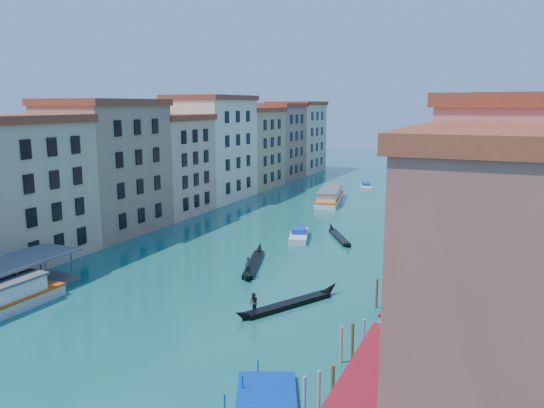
{
  "coord_description": "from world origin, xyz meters",
  "views": [
    {
      "loc": [
        28.64,
        -23.07,
        19.22
      ],
      "look_at": [
        0.22,
        41.77,
        5.87
      ],
      "focal_mm": 35.0,
      "sensor_mm": 36.0,
      "label": 1
    }
  ],
  "objects_px": {
    "gondola_fore": "(254,263)",
    "gondola_right": "(287,302)",
    "blue_dock": "(266,397)",
    "vaporetto_far": "(330,195)",
    "vaporetto_stop": "(2,287)"
  },
  "relations": [
    {
      "from": "gondola_fore",
      "to": "gondola_right",
      "type": "distance_m",
      "value": 13.67
    },
    {
      "from": "gondola_right",
      "to": "blue_dock",
      "type": "height_order",
      "value": "gondola_right"
    },
    {
      "from": "vaporetto_far",
      "to": "gondola_fore",
      "type": "bearing_deg",
      "value": -95.38
    },
    {
      "from": "gondola_fore",
      "to": "blue_dock",
      "type": "xyz_separation_m",
      "value": [
        13.53,
        -26.25,
        -0.21
      ]
    },
    {
      "from": "vaporetto_stop",
      "to": "gondola_fore",
      "type": "distance_m",
      "value": 27.09
    },
    {
      "from": "vaporetto_far",
      "to": "gondola_right",
      "type": "distance_m",
      "value": 57.6
    },
    {
      "from": "vaporetto_stop",
      "to": "gondola_right",
      "type": "xyz_separation_m",
      "value": [
        26.59,
        9.64,
        -0.94
      ]
    },
    {
      "from": "gondola_right",
      "to": "blue_dock",
      "type": "distance_m",
      "value": 16.4
    },
    {
      "from": "vaporetto_stop",
      "to": "blue_dock",
      "type": "height_order",
      "value": "vaporetto_stop"
    },
    {
      "from": "gondola_right",
      "to": "gondola_fore",
      "type": "bearing_deg",
      "value": 158.25
    },
    {
      "from": "gondola_fore",
      "to": "blue_dock",
      "type": "relative_size",
      "value": 1.89
    },
    {
      "from": "gondola_right",
      "to": "vaporetto_far",
      "type": "bearing_deg",
      "value": 132.6
    },
    {
      "from": "gondola_fore",
      "to": "gondola_right",
      "type": "xyz_separation_m",
      "value": [
        8.62,
        -10.61,
        0.04
      ]
    },
    {
      "from": "vaporetto_stop",
      "to": "vaporetto_far",
      "type": "distance_m",
      "value": 66.96
    },
    {
      "from": "blue_dock",
      "to": "gondola_fore",
      "type": "bearing_deg",
      "value": 93.66
    }
  ]
}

